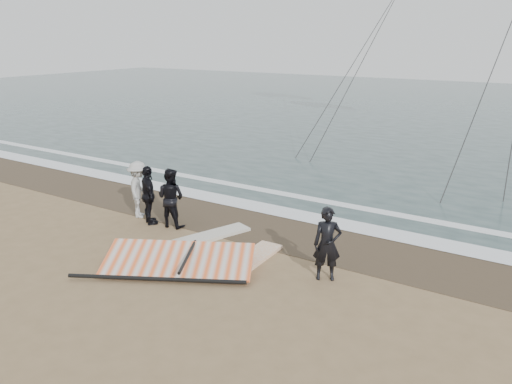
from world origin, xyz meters
TOP-DOWN VIEW (x-y plane):
  - ground at (0.00, 0.00)m, footprint 120.00×120.00m
  - sea at (0.00, 33.00)m, footprint 120.00×54.00m
  - wet_sand at (0.00, 4.50)m, footprint 120.00×2.80m
  - foam_near at (0.00, 5.90)m, footprint 120.00×0.90m
  - foam_far at (0.00, 7.60)m, footprint 120.00×0.45m
  - man_main at (2.03, 2.42)m, footprint 0.77×0.68m
  - board_white at (0.02, 2.26)m, footprint 0.68×2.31m
  - board_cream at (-1.76, 3.06)m, footprint 1.38×2.32m
  - trio_cluster at (-4.06, 3.08)m, footprint 2.48×1.44m
  - sail_rig at (-1.24, 1.05)m, footprint 3.85×3.23m

SIDE VIEW (x-z plane):
  - ground at x=0.00m, z-range 0.00..0.00m
  - wet_sand at x=0.00m, z-range 0.00..0.01m
  - sea at x=0.00m, z-range 0.00..0.02m
  - foam_near at x=0.00m, z-range 0.02..0.03m
  - foam_far at x=0.00m, z-range 0.02..0.03m
  - board_white at x=0.02m, z-range 0.00..0.09m
  - board_cream at x=-1.76m, z-range 0.00..0.09m
  - sail_rig at x=-1.24m, z-range -0.05..0.44m
  - man_main at x=2.03m, z-range 0.00..1.76m
  - trio_cluster at x=-4.06m, z-range -0.01..1.80m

